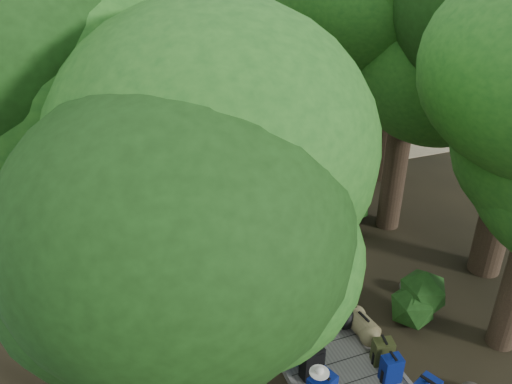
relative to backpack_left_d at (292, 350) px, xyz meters
name	(u,v)px	position (x,y,z in m)	size (l,w,h in m)	color
ground	(283,287)	(0.79, 2.19, -0.41)	(120.00, 120.00, 0.00)	#2D2516
sand_beach	(154,94)	(0.79, 18.19, -0.40)	(40.00, 22.00, 0.02)	tan
boardwalk	(267,260)	(0.79, 3.19, -0.35)	(2.00, 12.00, 0.12)	slate
backpack_left_d	(292,350)	(0.00, 0.00, 0.00)	(0.38, 0.27, 0.58)	navy
backpack_right_c	(391,368)	(1.46, -1.00, 0.01)	(0.34, 0.24, 0.59)	navy
backpack_right_d	(383,350)	(1.56, -0.59, -0.01)	(0.36, 0.26, 0.55)	#333C1B
duffel_right_khaki	(363,325)	(1.61, 0.17, -0.08)	(0.41, 0.62, 0.41)	olive
duffel_right_black	(338,306)	(1.42, 0.82, -0.05)	(0.47, 0.75, 0.47)	black
suitcase_on_boardwalk	(312,363)	(0.20, -0.42, 0.02)	(0.40, 0.22, 0.62)	black
lone_suitcase_on_sand	(200,143)	(1.04, 10.32, -0.02)	(0.47, 0.27, 0.73)	black
hat_white	(320,370)	(-0.01, -1.06, 0.57)	(0.33, 0.33, 0.11)	silver
kayak	(92,147)	(-2.64, 11.78, -0.21)	(0.77, 3.53, 0.35)	red
sun_lounger	(252,124)	(3.51, 11.61, -0.05)	(0.67, 2.07, 0.67)	silver
tree_right_c	(409,68)	(4.54, 3.66, 3.90)	(4.98, 4.98, 8.62)	black
tree_right_e	(310,25)	(4.65, 9.14, 4.05)	(4.95, 4.95, 8.91)	black
tree_left_a	(166,289)	(-2.29, -1.11, 2.89)	(3.96, 3.96, 6.60)	black
tree_left_b	(8,90)	(-3.90, 2.38, 4.59)	(5.55, 5.55, 9.99)	black
tree_left_c	(53,75)	(-3.29, 5.14, 4.10)	(5.18, 5.18, 9.01)	black
tree_back_a	(125,9)	(-0.23, 17.54, 3.71)	(4.76, 4.76, 8.24)	black
tree_back_c	(263,4)	(6.23, 17.44, 3.65)	(4.51, 4.51, 8.12)	black
tree_back_d	(21,10)	(-4.36, 16.85, 3.93)	(5.21, 5.21, 8.68)	black
palm_right_a	(299,74)	(3.59, 7.65, 2.89)	(3.87, 3.87, 6.59)	#113E12
palm_right_b	(296,17)	(6.20, 13.61, 3.56)	(4.11, 4.11, 7.94)	#113E12
palm_right_c	(213,25)	(2.97, 14.84, 3.27)	(4.62, 4.62, 7.36)	#113E12
palm_left_a	(50,73)	(-3.46, 8.91, 3.25)	(4.60, 4.60, 7.33)	#113E12
rock_left_c	(218,275)	(-0.51, 2.99, -0.28)	(0.46, 0.42, 0.26)	#4C473F
rock_left_d	(170,228)	(-1.12, 5.43, -0.32)	(0.34, 0.30, 0.18)	#4C473F
rock_right_b	(409,287)	(3.36, 1.06, -0.29)	(0.44, 0.40, 0.24)	#4C473F
rock_right_c	(320,231)	(2.59, 3.90, -0.32)	(0.31, 0.28, 0.17)	#4C473F
shrub_left_b	(197,250)	(-0.82, 3.65, 0.05)	(1.02, 1.02, 0.92)	#1B4D17
shrub_left_c	(125,192)	(-2.04, 7.08, 0.14)	(1.21, 1.21, 1.09)	#1B4D17
shrub_right_a	(423,302)	(3.01, 0.18, 0.08)	(1.08, 1.08, 0.97)	#1B4D17
shrub_right_b	(347,200)	(3.64, 4.35, 0.20)	(1.35, 1.35, 1.22)	#1B4D17
shrub_right_c	(277,165)	(2.90, 7.56, -0.01)	(0.89, 0.89, 0.80)	#1B4D17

